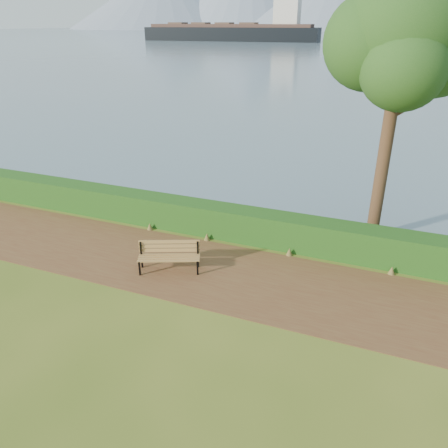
% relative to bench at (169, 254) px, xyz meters
% --- Properties ---
extents(ground, '(140.00, 140.00, 0.00)m').
position_rel_bench_xyz_m(ground, '(1.34, 0.01, -0.49)').
color(ground, '#4C601B').
rests_on(ground, ground).
extents(path, '(40.00, 3.40, 0.01)m').
position_rel_bench_xyz_m(path, '(1.34, 0.31, -0.49)').
color(path, brown).
rests_on(path, ground).
extents(hedge, '(32.00, 0.85, 1.00)m').
position_rel_bench_xyz_m(hedge, '(1.34, 2.61, 0.01)').
color(hedge, '#164614').
rests_on(hedge, ground).
extents(water, '(700.00, 510.00, 0.00)m').
position_rel_bench_xyz_m(water, '(1.34, 260.01, -0.49)').
color(water, slate).
rests_on(water, ground).
extents(bench, '(1.76, 1.11, 0.85)m').
position_rel_bench_xyz_m(bench, '(0.00, 0.00, 0.00)').
color(bench, black).
rests_on(bench, ground).
extents(tree, '(4.23, 3.52, 8.14)m').
position_rel_bench_xyz_m(tree, '(5.11, 4.18, 5.56)').
color(tree, '#3B2518').
rests_on(tree, ground).
extents(cargo_ship, '(63.22, 13.29, 19.06)m').
position_rel_bench_xyz_m(cargo_ship, '(-53.07, 148.48, 2.35)').
color(cargo_ship, black).
rests_on(cargo_ship, ground).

